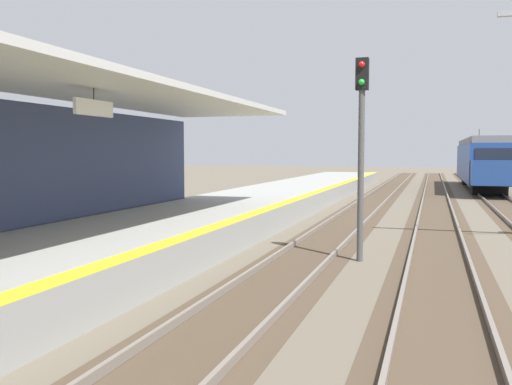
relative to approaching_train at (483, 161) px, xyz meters
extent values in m
cube|color=#999993|center=(-11.20, -31.53, -1.73)|extent=(5.00, 80.00, 0.90)
cube|color=yellow|center=(-8.95, -31.53, -1.27)|extent=(0.50, 80.00, 0.01)
cube|color=silver|center=(-11.30, -36.12, 2.17)|extent=(4.40, 24.00, 0.16)
cube|color=white|center=(-10.90, -34.12, 1.64)|extent=(0.08, 1.40, 0.36)
cylinder|color=#333333|center=(-10.90, -34.12, 1.96)|extent=(0.03, 0.03, 0.27)
cube|color=#4C3D2D|center=(-6.80, -27.53, -2.17)|extent=(2.34, 120.00, 0.01)
cube|color=slate|center=(-7.52, -27.53, -2.09)|extent=(0.08, 120.00, 0.15)
cube|color=slate|center=(-6.08, -27.53, -2.09)|extent=(0.08, 120.00, 0.15)
cube|color=#4C3D2D|center=(-3.40, -27.53, -2.17)|extent=(2.34, 120.00, 0.01)
cube|color=slate|center=(-4.12, -27.53, -2.09)|extent=(0.08, 120.00, 0.15)
cube|color=slate|center=(-2.68, -27.53, -2.09)|extent=(0.08, 120.00, 0.15)
cube|color=navy|center=(0.00, 0.38, -0.11)|extent=(2.90, 18.00, 2.70)
cube|color=slate|center=(0.00, 0.38, 1.46)|extent=(2.67, 18.00, 0.44)
cube|color=black|center=(0.00, -8.64, 0.30)|extent=(2.32, 0.06, 1.21)
cube|color=navy|center=(0.00, -9.42, -0.58)|extent=(2.78, 1.60, 1.49)
cube|color=black|center=(1.46, 0.38, 0.30)|extent=(0.04, 15.84, 0.86)
cylinder|color=#333333|center=(0.00, 3.98, 2.13)|extent=(0.06, 0.06, 0.90)
cube|color=black|center=(0.00, -5.47, -1.82)|extent=(2.18, 2.20, 0.72)
cube|color=black|center=(0.00, 6.23, -1.82)|extent=(2.18, 2.20, 0.72)
cylinder|color=#4C4C4C|center=(-5.37, -30.63, 0.02)|extent=(0.16, 0.16, 4.40)
cube|color=black|center=(-5.37, -30.63, 2.62)|extent=(0.32, 0.24, 0.80)
sphere|color=red|center=(-5.37, -30.77, 2.84)|extent=(0.16, 0.16, 0.16)
sphere|color=green|center=(-5.37, -30.77, 2.40)|extent=(0.16, 0.16, 0.16)
camera|label=1|loc=(-3.62, -44.62, 0.64)|focal=37.85mm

